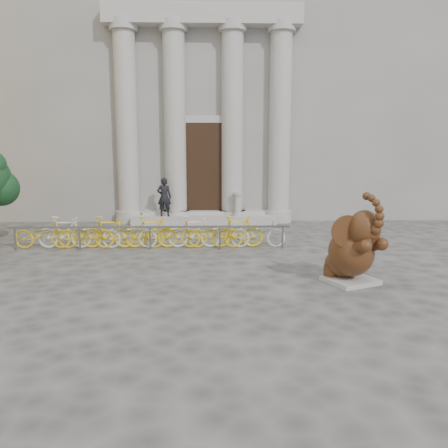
{
  "coord_description": "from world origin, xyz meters",
  "views": [
    {
      "loc": [
        0.32,
        -8.87,
        2.9
      ],
      "look_at": [
        0.64,
        2.34,
        1.1
      ],
      "focal_mm": 35.0,
      "sensor_mm": 36.0,
      "label": 1
    }
  ],
  "objects": [
    {
      "name": "elephant_statue",
      "position": [
        3.49,
        0.64,
        0.76
      ],
      "size": [
        1.42,
        1.66,
        2.09
      ],
      "rotation": [
        0.0,
        0.0,
        0.42
      ],
      "color": "#A8A59E",
      "rests_on": "ground"
    },
    {
      "name": "pedestrian",
      "position": [
        -1.63,
        9.05,
        1.16
      ],
      "size": [
        0.59,
        0.4,
        1.59
      ],
      "primitive_type": "imported",
      "rotation": [
        0.0,
        0.0,
        3.12
      ],
      "color": "black",
      "rests_on": "entrance_steps"
    },
    {
      "name": "balustrade_post",
      "position": [
        1.39,
        9.1,
        0.8
      ],
      "size": [
        0.39,
        0.39,
        0.96
      ],
      "color": "#A8A59E",
      "rests_on": "entrance_steps"
    },
    {
      "name": "entrance_steps",
      "position": [
        0.0,
        9.4,
        0.18
      ],
      "size": [
        6.0,
        1.2,
        0.36
      ],
      "primitive_type": "cube",
      "color": "#A8A59E",
      "rests_on": "ground"
    },
    {
      "name": "classical_building",
      "position": [
        0.0,
        14.93,
        5.98
      ],
      "size": [
        22.0,
        10.7,
        12.0
      ],
      "color": "gray",
      "rests_on": "ground"
    },
    {
      "name": "bike_rack",
      "position": [
        -1.58,
        4.57,
        0.5
      ],
      "size": [
        8.57,
        0.53,
        1.0
      ],
      "color": "slate",
      "rests_on": "ground"
    },
    {
      "name": "ground",
      "position": [
        0.0,
        0.0,
        0.0
      ],
      "size": [
        80.0,
        80.0,
        0.0
      ],
      "primitive_type": "plane",
      "color": "#474442",
      "rests_on": "ground"
    }
  ]
}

